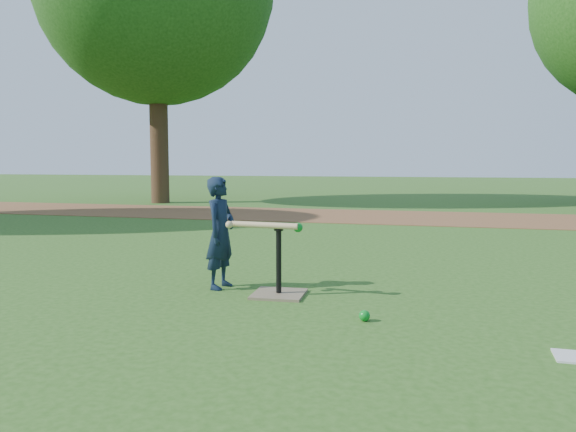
# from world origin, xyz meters

# --- Properties ---
(ground) EXTENTS (80.00, 80.00, 0.00)m
(ground) POSITION_xyz_m (0.00, 0.00, 0.00)
(ground) COLOR #285116
(ground) RESTS_ON ground
(dirt_strip) EXTENTS (24.00, 3.00, 0.01)m
(dirt_strip) POSITION_xyz_m (0.00, 7.50, 0.01)
(dirt_strip) COLOR brown
(dirt_strip) RESTS_ON ground
(child) EXTENTS (0.28, 0.39, 1.00)m
(child) POSITION_xyz_m (-0.37, 0.51, 0.50)
(child) COLOR black
(child) RESTS_ON ground
(wiffle_ball_ground) EXTENTS (0.08, 0.08, 0.08)m
(wiffle_ball_ground) POSITION_xyz_m (1.02, -0.22, 0.04)
(wiffle_ball_ground) COLOR #0B8120
(wiffle_ball_ground) RESTS_ON ground
(batting_tee) EXTENTS (0.45, 0.45, 0.61)m
(batting_tee) POSITION_xyz_m (0.21, 0.37, 0.11)
(batting_tee) COLOR #75654A
(batting_tee) RESTS_ON ground
(swing_action) EXTENTS (0.66, 0.13, 0.08)m
(swing_action) POSITION_xyz_m (0.12, 0.35, 0.60)
(swing_action) COLOR tan
(swing_action) RESTS_ON ground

